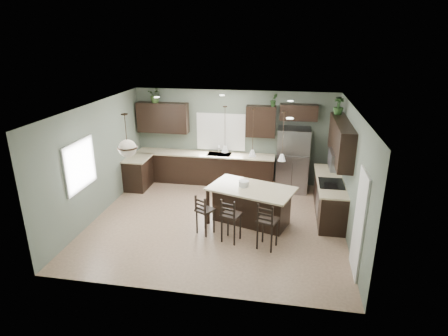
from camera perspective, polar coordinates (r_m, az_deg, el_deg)
ground at (r=9.26m, az=-1.05°, el=-8.10°), size 6.00×6.00×0.00m
pantry_door at (r=7.41m, az=19.90°, el=-8.02°), size 0.04×0.82×2.04m
window_back at (r=11.29m, az=-0.46°, el=5.54°), size 1.35×0.02×1.00m
window_left at (r=8.99m, az=-21.17°, el=0.39°), size 0.02×1.10×1.00m
left_return_cabs at (r=11.31m, az=-12.95°, el=-0.79°), size 0.60×0.90×0.90m
left_return_countertop at (r=11.15m, az=-13.04°, el=1.46°), size 0.66×0.96×0.04m
back_lower_cabs at (r=11.43m, az=-2.92°, el=-0.07°), size 4.20×0.60×0.90m
back_countertop at (r=11.27m, az=-2.99°, el=2.14°), size 4.20×0.66×0.04m
sink_inset at (r=11.17m, az=-0.74°, el=2.10°), size 0.70×0.45×0.01m
faucet at (r=11.10m, az=-0.77°, el=2.77°), size 0.02×0.02×0.28m
back_upper_left at (r=11.49m, az=-9.30°, el=7.58°), size 1.55×0.34×0.90m
back_upper_right at (r=10.90m, az=5.65°, el=7.08°), size 0.85×0.34×0.90m
fridge_header at (r=10.82m, az=11.31°, el=8.32°), size 1.05×0.34×0.45m
right_lower_cabs at (r=9.78m, az=15.73°, el=-4.37°), size 0.60×2.35×0.90m
right_countertop at (r=9.60m, az=15.87°, el=-1.80°), size 0.66×2.35×0.04m
cooktop at (r=9.34m, az=16.03°, el=-2.27°), size 0.58×0.75×0.02m
wall_oven_front at (r=9.50m, az=14.04°, el=-4.95°), size 0.01×0.72×0.60m
right_upper_cabs at (r=9.30m, az=17.37°, el=4.06°), size 0.34×2.35×0.90m
microwave at (r=9.15m, az=17.01°, el=1.21°), size 0.40×0.75×0.40m
refrigerator at (r=10.88m, az=10.40°, el=1.21°), size 0.90×0.74×1.85m
kitchen_island at (r=8.98m, az=4.13°, el=-5.77°), size 2.20×1.65×0.92m
serving_dish at (r=8.84m, az=3.03°, el=-2.40°), size 0.24×0.24×0.14m
bar_stool_left at (r=8.53m, az=-2.87°, el=-7.05°), size 0.48×0.48×0.96m
bar_stool_center at (r=8.21m, az=1.10°, el=-7.85°), size 0.48×0.48×1.04m
bar_stool_right at (r=8.00m, az=6.65°, el=-8.65°), size 0.50×0.50×1.07m
pendant_left at (r=8.66m, az=0.15°, el=5.89°), size 0.17×0.17×1.10m
pendant_center at (r=8.37m, az=4.43°, el=5.34°), size 0.17×0.17×1.10m
pendant_right at (r=8.13m, az=8.98°, el=4.73°), size 0.17×0.17×1.10m
chandelier at (r=8.07m, az=-14.67°, el=4.80°), size 0.42×0.42×0.94m
plant_back_left at (r=11.40m, az=-10.40°, el=10.89°), size 0.48×0.44×0.46m
plant_back_right at (r=10.73m, az=7.62°, el=10.25°), size 0.25×0.23×0.36m
plant_right_wall at (r=9.95m, az=17.06°, el=9.04°), size 0.25×0.25×0.44m
room_shell at (r=8.59m, az=-1.12°, el=1.97°), size 6.00×6.00×6.00m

